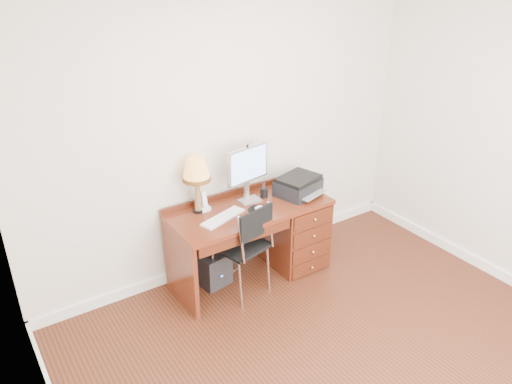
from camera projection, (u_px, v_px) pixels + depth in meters
ground at (349, 363)px, 3.84m from camera, size 4.00×4.00×0.00m
room_shell at (299, 313)px, 4.29m from camera, size 4.00×4.00×4.00m
desk at (278, 229)px, 4.87m from camera, size 1.50×0.67×0.75m
monitor at (248, 167)px, 4.54m from camera, size 0.46×0.18×0.53m
keyboard at (223, 217)px, 4.37m from camera, size 0.47×0.26×0.02m
mouse_pad at (259, 209)px, 4.51m from camera, size 0.20×0.20×0.04m
printer at (298, 185)px, 4.78m from camera, size 0.48×0.42×0.18m
leg_lamp at (196, 173)px, 4.32m from camera, size 0.25×0.25×0.52m
phone at (204, 205)px, 4.48m from camera, size 0.09×0.09×0.19m
pen_cup at (264, 193)px, 4.73m from camera, size 0.07×0.07×0.09m
chair at (244, 242)px, 4.40m from camera, size 0.51×0.52×0.91m
equipment_box at (212, 268)px, 4.72m from camera, size 0.32×0.32×0.32m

